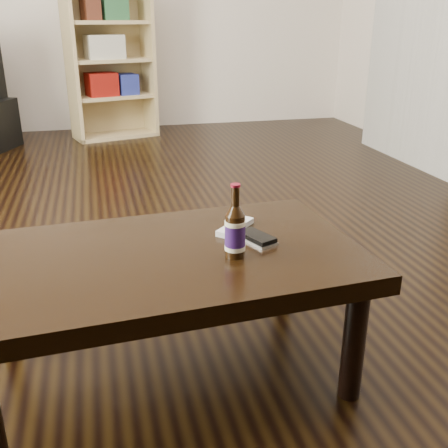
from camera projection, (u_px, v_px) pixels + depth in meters
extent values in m
cube|color=black|center=(104.00, 258.00, 2.33)|extent=(5.00, 6.00, 0.01)
cube|color=tan|center=(71.00, 62.00, 4.30)|extent=(0.12, 0.32, 1.31)
cube|color=tan|center=(148.00, 59.00, 4.61)|extent=(0.12, 0.32, 1.31)
cube|color=tan|center=(116.00, 135.00, 4.69)|extent=(0.77, 0.50, 0.03)
cube|color=tan|center=(105.00, 59.00, 4.57)|extent=(0.69, 0.22, 1.31)
cube|color=tan|center=(113.00, 96.00, 4.56)|extent=(0.70, 0.46, 0.03)
cube|color=tan|center=(110.00, 60.00, 4.45)|extent=(0.70, 0.46, 0.03)
cube|color=tan|center=(108.00, 22.00, 4.34)|extent=(0.70, 0.46, 0.03)
cube|color=maroon|center=(102.00, 84.00, 4.46)|extent=(0.29, 0.26, 0.19)
cube|color=navy|center=(126.00, 84.00, 4.56)|extent=(0.21, 0.24, 0.17)
cube|color=beige|center=(104.00, 47.00, 4.37)|extent=(0.35, 0.28, 0.19)
cube|color=#295C34|center=(113.00, 8.00, 4.31)|extent=(0.25, 0.25, 0.19)
cube|color=#4E2316|center=(90.00, 9.00, 4.22)|extent=(0.17, 0.23, 0.17)
cube|color=black|center=(166.00, 262.00, 1.43)|extent=(1.10, 0.69, 0.05)
cylinder|color=black|center=(354.00, 343.00, 1.42)|extent=(0.07, 0.07, 0.35)
cylinder|color=black|center=(3.00, 308.00, 1.58)|extent=(0.07, 0.07, 0.35)
cylinder|color=black|center=(283.00, 268.00, 1.84)|extent=(0.07, 0.07, 0.35)
cylinder|color=black|center=(235.00, 236.00, 1.38)|extent=(0.07, 0.07, 0.12)
cylinder|color=#28104A|center=(235.00, 235.00, 1.38)|extent=(0.07, 0.07, 0.07)
cylinder|color=beige|center=(235.00, 223.00, 1.36)|extent=(0.07, 0.07, 0.01)
cylinder|color=beige|center=(235.00, 247.00, 1.39)|extent=(0.07, 0.07, 0.01)
cone|color=black|center=(235.00, 211.00, 1.35)|extent=(0.07, 0.07, 0.03)
cylinder|color=black|center=(235.00, 196.00, 1.34)|extent=(0.03, 0.03, 0.05)
cylinder|color=maroon|center=(235.00, 185.00, 1.33)|extent=(0.03, 0.03, 0.01)
cube|color=#BABABC|center=(257.00, 240.00, 1.49)|extent=(0.10, 0.13, 0.01)
cube|color=black|center=(257.00, 237.00, 1.49)|extent=(0.10, 0.13, 0.02)
cylinder|color=#BABABC|center=(265.00, 239.00, 1.46)|extent=(0.03, 0.03, 0.00)
cube|color=#BCBCBD|center=(235.00, 227.00, 1.57)|extent=(0.14, 0.14, 0.02)
cylinder|color=black|center=(240.00, 221.00, 1.59)|extent=(0.01, 0.01, 0.00)
cylinder|color=black|center=(232.00, 226.00, 1.55)|extent=(0.01, 0.01, 0.00)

